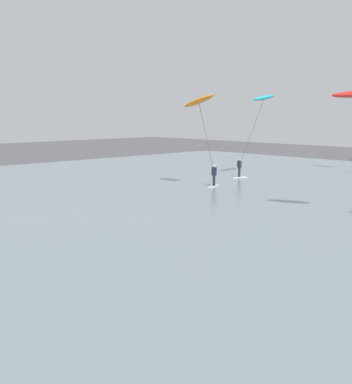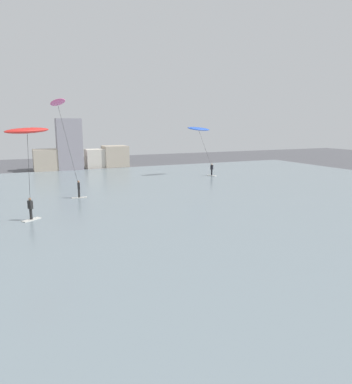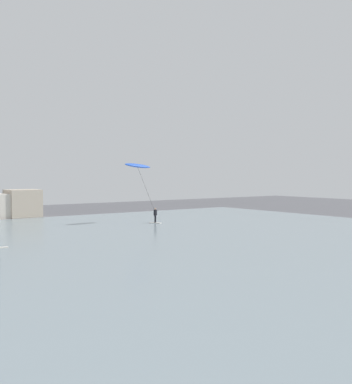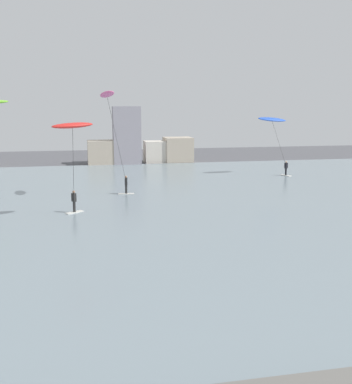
# 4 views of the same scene
# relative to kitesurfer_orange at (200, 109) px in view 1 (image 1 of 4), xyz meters

# --- Properties ---
(kitesurfer_orange) EXTENTS (3.24, 3.62, 6.91)m
(kitesurfer_orange) POSITION_rel_kitesurfer_orange_xyz_m (0.00, 0.00, 0.00)
(kitesurfer_orange) COLOR silver
(kitesurfer_orange) RESTS_ON water_bay
(kitesurfer_cyan) EXTENTS (2.40, 3.70, 7.16)m
(kitesurfer_cyan) POSITION_rel_kitesurfer_orange_xyz_m (-1.27, 8.62, 0.32)
(kitesurfer_cyan) COLOR silver
(kitesurfer_cyan) RESTS_ON water_bay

